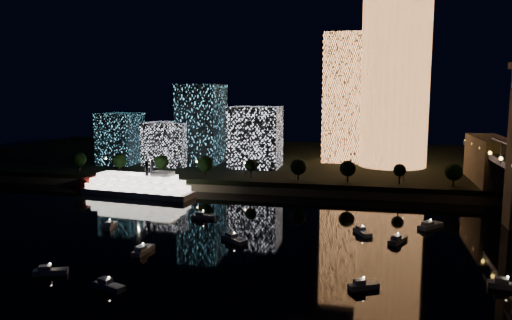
{
  "coord_description": "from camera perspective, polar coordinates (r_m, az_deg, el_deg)",
  "views": [
    {
      "loc": [
        17.65,
        -112.35,
        41.77
      ],
      "look_at": [
        -20.27,
        55.0,
        17.52
      ],
      "focal_mm": 35.0,
      "sensor_mm": 36.0,
      "label": 1
    }
  ],
  "objects": [
    {
      "name": "midrise_blocks",
      "position": [
        247.8,
        -6.95,
        3.07
      ],
      "size": [
        89.32,
        33.19,
        39.44
      ],
      "color": "white",
      "rests_on": "far_bank"
    },
    {
      "name": "tower_cylindrical",
      "position": [
        249.48,
        15.64,
        9.55
      ],
      "size": [
        34.0,
        34.0,
        88.98
      ],
      "color": "#FF9951",
      "rests_on": "far_bank"
    },
    {
      "name": "esplanade_trees",
      "position": [
        208.89,
        -1.26,
        -0.57
      ],
      "size": [
        166.61,
        6.83,
        8.91
      ],
      "color": "black",
      "rests_on": "far_bank"
    },
    {
      "name": "street_lamps",
      "position": [
        215.23,
        -1.27,
        -0.71
      ],
      "size": [
        132.7,
        0.7,
        5.65
      ],
      "color": "black",
      "rests_on": "far_bank"
    },
    {
      "name": "tower_rectangular",
      "position": [
        261.09,
        10.01,
        6.98
      ],
      "size": [
        20.42,
        20.42,
        64.96
      ],
      "primitive_type": "cube",
      "color": "#FF9951",
      "rests_on": "far_bank"
    },
    {
      "name": "ground",
      "position": [
        121.16,
        3.69,
        -12.14
      ],
      "size": [
        520.0,
        520.0,
        0.0
      ],
      "primitive_type": "plane",
      "color": "black",
      "rests_on": "ground"
    },
    {
      "name": "motorboats",
      "position": [
        135.11,
        1.94,
        -9.61
      ],
      "size": [
        111.53,
        71.83,
        2.78
      ],
      "color": "silver",
      "rests_on": "ground"
    },
    {
      "name": "seawall",
      "position": [
        199.26,
        7.44,
        -3.68
      ],
      "size": [
        420.0,
        6.0,
        3.0
      ],
      "primitive_type": "cube",
      "color": "#6B5E4C",
      "rests_on": "ground"
    },
    {
      "name": "far_bank",
      "position": [
        275.74,
        8.97,
        -0.24
      ],
      "size": [
        420.0,
        160.0,
        5.0
      ],
      "primitive_type": "cube",
      "color": "black",
      "rests_on": "ground"
    },
    {
      "name": "riverboat",
      "position": [
        204.59,
        -13.93,
        -2.88
      ],
      "size": [
        50.45,
        15.86,
        14.95
      ],
      "color": "silver",
      "rests_on": "ground"
    }
  ]
}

